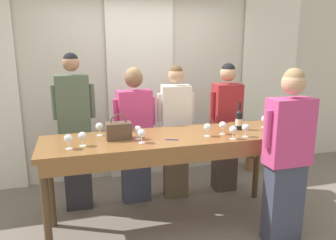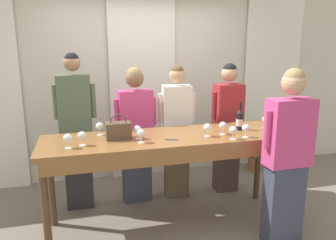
{
  "view_description": "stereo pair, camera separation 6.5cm",
  "coord_description": "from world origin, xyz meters",
  "px_view_note": "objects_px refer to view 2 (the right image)",
  "views": [
    {
      "loc": [
        -0.92,
        -3.11,
        1.93
      ],
      "look_at": [
        0.0,
        0.08,
        1.15
      ],
      "focal_mm": 35.0,
      "sensor_mm": 36.0,
      "label": 1
    },
    {
      "loc": [
        -0.86,
        -3.13,
        1.93
      ],
      "look_at": [
        0.0,
        0.08,
        1.15
      ],
      "focal_mm": 35.0,
      "sensor_mm": 36.0,
      "label": 2
    }
  ],
  "objects_px": {
    "wine_glass_back_right": "(207,128)",
    "host_pouring": "(287,155)",
    "tasting_bar": "(171,146)",
    "guest_striped_shirt": "(227,126)",
    "wine_glass_back_mid": "(99,126)",
    "wine_glass_front_right": "(110,125)",
    "potted_plant": "(256,146)",
    "wine_bottle": "(240,120)",
    "guest_cream_sweater": "(177,131)",
    "wine_glass_front_left": "(137,130)",
    "wine_glass_center_right": "(68,138)",
    "wine_glass_center_mid": "(223,126)",
    "wine_glass_back_left": "(266,120)",
    "handbag": "(118,130)",
    "wine_glass_by_bottle": "(246,128)",
    "guest_olive_jacket": "(76,130)",
    "wine_glass_near_host": "(141,133)",
    "guest_pink_top": "(136,133)",
    "wine_glass_front_mid": "(233,130)",
    "wine_glass_center_left": "(82,136)"
  },
  "relations": [
    {
      "from": "guest_pink_top",
      "to": "potted_plant",
      "type": "bearing_deg",
      "value": 14.56
    },
    {
      "from": "wine_glass_front_left",
      "to": "wine_glass_center_right",
      "type": "xyz_separation_m",
      "value": [
        -0.66,
        -0.14,
        0.0
      ]
    },
    {
      "from": "wine_glass_center_left",
      "to": "guest_olive_jacket",
      "type": "height_order",
      "value": "guest_olive_jacket"
    },
    {
      "from": "wine_bottle",
      "to": "wine_glass_back_right",
      "type": "relative_size",
      "value": 2.28
    },
    {
      "from": "wine_bottle",
      "to": "wine_glass_back_left",
      "type": "relative_size",
      "value": 2.28
    },
    {
      "from": "guest_olive_jacket",
      "to": "host_pouring",
      "type": "xyz_separation_m",
      "value": [
        1.92,
        -1.24,
        -0.06
      ]
    },
    {
      "from": "wine_glass_center_right",
      "to": "wine_glass_near_host",
      "type": "xyz_separation_m",
      "value": [
        0.67,
        -0.0,
        -0.0
      ]
    },
    {
      "from": "tasting_bar",
      "to": "wine_glass_back_right",
      "type": "relative_size",
      "value": 19.2
    },
    {
      "from": "wine_glass_front_right",
      "to": "handbag",
      "type": "bearing_deg",
      "value": -74.75
    },
    {
      "from": "wine_glass_center_left",
      "to": "host_pouring",
      "type": "distance_m",
      "value": 1.94
    },
    {
      "from": "wine_glass_center_right",
      "to": "guest_striped_shirt",
      "type": "relative_size",
      "value": 0.08
    },
    {
      "from": "wine_glass_back_mid",
      "to": "host_pouring",
      "type": "height_order",
      "value": "host_pouring"
    },
    {
      "from": "wine_glass_by_bottle",
      "to": "guest_pink_top",
      "type": "xyz_separation_m",
      "value": [
        -0.97,
        0.9,
        -0.22
      ]
    },
    {
      "from": "tasting_bar",
      "to": "handbag",
      "type": "height_order",
      "value": "handbag"
    },
    {
      "from": "wine_glass_center_mid",
      "to": "guest_pink_top",
      "type": "bearing_deg",
      "value": 136.91
    },
    {
      "from": "wine_glass_center_left",
      "to": "guest_pink_top",
      "type": "xyz_separation_m",
      "value": [
        0.63,
        0.75,
        -0.22
      ]
    },
    {
      "from": "wine_glass_back_right",
      "to": "host_pouring",
      "type": "xyz_separation_m",
      "value": [
        0.63,
        -0.47,
        -0.19
      ]
    },
    {
      "from": "guest_striped_shirt",
      "to": "wine_glass_back_mid",
      "type": "bearing_deg",
      "value": -165.2
    },
    {
      "from": "handbag",
      "to": "guest_olive_jacket",
      "type": "distance_m",
      "value": 0.76
    },
    {
      "from": "wine_bottle",
      "to": "guest_striped_shirt",
      "type": "distance_m",
      "value": 0.68
    },
    {
      "from": "tasting_bar",
      "to": "wine_glass_front_left",
      "type": "bearing_deg",
      "value": 179.14
    },
    {
      "from": "guest_olive_jacket",
      "to": "guest_pink_top",
      "type": "xyz_separation_m",
      "value": [
        0.69,
        -0.0,
        -0.08
      ]
    },
    {
      "from": "wine_glass_back_right",
      "to": "guest_striped_shirt",
      "type": "distance_m",
      "value": 1.0
    },
    {
      "from": "wine_glass_center_left",
      "to": "guest_cream_sweater",
      "type": "distance_m",
      "value": 1.39
    },
    {
      "from": "handbag",
      "to": "wine_glass_center_left",
      "type": "xyz_separation_m",
      "value": [
        -0.35,
        -0.13,
        0.0
      ]
    },
    {
      "from": "wine_glass_back_mid",
      "to": "wine_glass_near_host",
      "type": "distance_m",
      "value": 0.52
    },
    {
      "from": "guest_striped_shirt",
      "to": "wine_glass_front_right",
      "type": "bearing_deg",
      "value": -165.12
    },
    {
      "from": "wine_glass_near_host",
      "to": "guest_olive_jacket",
      "type": "height_order",
      "value": "guest_olive_jacket"
    },
    {
      "from": "tasting_bar",
      "to": "guest_striped_shirt",
      "type": "bearing_deg",
      "value": 35.3
    },
    {
      "from": "guest_striped_shirt",
      "to": "tasting_bar",
      "type": "bearing_deg",
      "value": -144.7
    },
    {
      "from": "wine_glass_front_right",
      "to": "wine_glass_center_left",
      "type": "distance_m",
      "value": 0.45
    },
    {
      "from": "guest_pink_top",
      "to": "wine_glass_front_left",
      "type": "bearing_deg",
      "value": -97.92
    },
    {
      "from": "wine_glass_by_bottle",
      "to": "guest_olive_jacket",
      "type": "distance_m",
      "value": 1.89
    },
    {
      "from": "wine_glass_back_right",
      "to": "guest_striped_shirt",
      "type": "xyz_separation_m",
      "value": [
        0.59,
        0.77,
        -0.22
      ]
    },
    {
      "from": "guest_cream_sweater",
      "to": "guest_striped_shirt",
      "type": "xyz_separation_m",
      "value": [
        0.69,
        0.0,
        0.01
      ]
    },
    {
      "from": "wine_bottle",
      "to": "potted_plant",
      "type": "distance_m",
      "value": 1.61
    },
    {
      "from": "wine_glass_front_right",
      "to": "wine_glass_near_host",
      "type": "distance_m",
      "value": 0.47
    },
    {
      "from": "wine_bottle",
      "to": "wine_glass_front_right",
      "type": "height_order",
      "value": "wine_bottle"
    },
    {
      "from": "guest_olive_jacket",
      "to": "host_pouring",
      "type": "height_order",
      "value": "guest_olive_jacket"
    },
    {
      "from": "guest_striped_shirt",
      "to": "host_pouring",
      "type": "xyz_separation_m",
      "value": [
        0.03,
        -1.24,
        0.02
      ]
    },
    {
      "from": "wine_glass_near_host",
      "to": "wine_glass_center_right",
      "type": "bearing_deg",
      "value": 179.74
    },
    {
      "from": "wine_bottle",
      "to": "wine_glass_by_bottle",
      "type": "height_order",
      "value": "wine_bottle"
    },
    {
      "from": "wine_glass_center_left",
      "to": "guest_cream_sweater",
      "type": "relative_size",
      "value": 0.08
    },
    {
      "from": "wine_glass_front_right",
      "to": "potted_plant",
      "type": "relative_size",
      "value": 0.2
    },
    {
      "from": "wine_glass_front_left",
      "to": "wine_glass_by_bottle",
      "type": "xyz_separation_m",
      "value": [
        1.07,
        -0.23,
        0.0
      ]
    },
    {
      "from": "wine_bottle",
      "to": "handbag",
      "type": "relative_size",
      "value": 1.21
    },
    {
      "from": "wine_glass_center_left",
      "to": "guest_pink_top",
      "type": "distance_m",
      "value": 1.0
    },
    {
      "from": "wine_glass_center_mid",
      "to": "wine_glass_center_right",
      "type": "relative_size",
      "value": 1.0
    },
    {
      "from": "wine_glass_center_right",
      "to": "wine_glass_back_left",
      "type": "relative_size",
      "value": 1.0
    },
    {
      "from": "wine_glass_by_bottle",
      "to": "wine_glass_front_mid",
      "type": "bearing_deg",
      "value": -167.79
    }
  ]
}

